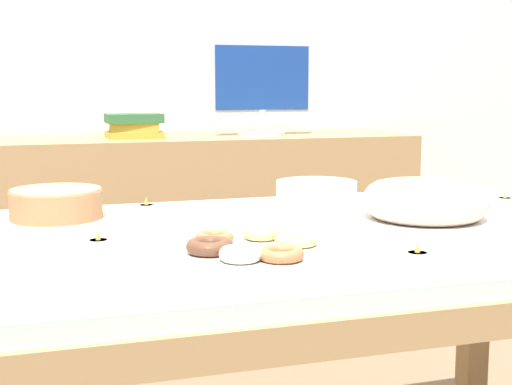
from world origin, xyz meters
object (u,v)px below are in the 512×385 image
object	(u,v)px
tealight_centre	(146,207)
tealight_right_edge	(98,243)
cake_chocolate_round	(56,208)
pastry_platter	(249,251)
computer_monitor	(262,89)
plate_stack	(316,193)
cake_golden_bundt	(425,204)
tealight_near_front	(417,256)
book_stack	(134,126)
tealight_near_cakes	(505,200)

from	to	relation	value
tealight_centre	tealight_right_edge	size ratio (longest dim) A/B	1.00
cake_chocolate_round	pastry_platter	xyz separation A→B (m)	(0.32, -0.43, -0.02)
computer_monitor	plate_stack	xyz separation A→B (m)	(-0.21, -1.12, -0.26)
computer_monitor	cake_chocolate_round	size ratio (longest dim) A/B	1.55
cake_chocolate_round	tealight_centre	distance (m)	0.24
cake_golden_bundt	tealight_centre	distance (m)	0.67
cake_golden_bundt	tealight_right_edge	xyz separation A→B (m)	(-0.72, -0.03, -0.03)
cake_golden_bundt	tealight_near_front	distance (m)	0.36
cake_chocolate_round	tealight_centre	xyz separation A→B (m)	(0.21, 0.10, -0.03)
tealight_near_front	book_stack	bearing A→B (deg)	98.55
cake_chocolate_round	tealight_right_edge	xyz separation A→B (m)	(0.07, -0.27, -0.03)
cake_golden_bundt	tealight_right_edge	distance (m)	0.72
cake_chocolate_round	plate_stack	distance (m)	0.66
computer_monitor	plate_stack	distance (m)	1.17
cake_chocolate_round	book_stack	bearing A→B (deg)	74.52
pastry_platter	tealight_near_cakes	xyz separation A→B (m)	(0.80, 0.37, -0.00)
computer_monitor	pastry_platter	xyz separation A→B (m)	(-0.54, -1.63, -0.28)
book_stack	tealight_near_front	bearing A→B (deg)	-81.45
book_stack	tealight_right_edge	bearing A→B (deg)	-100.17
cake_golden_bundt	pastry_platter	bearing A→B (deg)	-157.82
book_stack	tealight_near_cakes	distance (m)	1.50
tealight_centre	computer_monitor	bearing A→B (deg)	59.59
cake_golden_bundt	plate_stack	size ratio (longest dim) A/B	1.51
tealight_near_cakes	tealight_centre	bearing A→B (deg)	169.66
pastry_platter	tealight_right_edge	xyz separation A→B (m)	(-0.25, 0.16, -0.00)
pastry_platter	tealight_centre	world-z (taller)	pastry_platter
cake_golden_bundt	tealight_near_cakes	bearing A→B (deg)	27.41
book_stack	pastry_platter	bearing A→B (deg)	-90.46
cake_golden_bundt	tealight_centre	size ratio (longest dim) A/B	7.91
cake_chocolate_round	tealight_right_edge	distance (m)	0.28
tealight_right_edge	tealight_near_cakes	distance (m)	1.08
pastry_platter	tealight_near_front	distance (m)	0.30
pastry_platter	plate_stack	bearing A→B (deg)	56.76
tealight_centre	tealight_near_cakes	world-z (taller)	same
book_stack	tealight_near_cakes	size ratio (longest dim) A/B	5.44
cake_golden_bundt	tealight_near_cakes	size ratio (longest dim) A/B	7.91
tealight_centre	tealight_near_front	distance (m)	0.75
computer_monitor	cake_chocolate_round	distance (m)	1.50
tealight_centre	tealight_near_cakes	xyz separation A→B (m)	(0.91, -0.17, 0.00)
computer_monitor	plate_stack	bearing A→B (deg)	-100.48
cake_chocolate_round	plate_stack	size ratio (longest dim) A/B	1.30
cake_golden_bundt	tealight_centre	bearing A→B (deg)	149.12
cake_golden_bundt	pastry_platter	size ratio (longest dim) A/B	0.84
pastry_platter	tealight_right_edge	bearing A→B (deg)	147.59
plate_stack	tealight_near_front	world-z (taller)	plate_stack
computer_monitor	tealight_centre	distance (m)	1.31
tealight_right_edge	book_stack	bearing A→B (deg)	79.83
computer_monitor	tealight_near_cakes	size ratio (longest dim) A/B	10.60
book_stack	pastry_platter	distance (m)	1.64
plate_stack	tealight_right_edge	distance (m)	0.68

